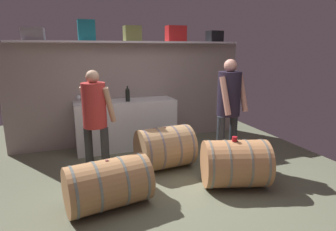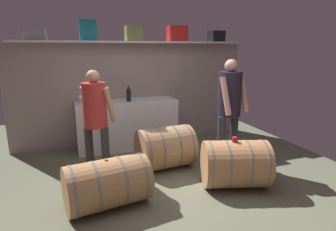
{
  "view_description": "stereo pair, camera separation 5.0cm",
  "coord_description": "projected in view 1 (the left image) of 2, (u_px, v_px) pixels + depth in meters",
  "views": [
    {
      "loc": [
        -1.23,
        -3.01,
        1.82
      ],
      "look_at": [
        0.04,
        0.42,
        0.94
      ],
      "focal_mm": 30.08,
      "sensor_mm": 36.0,
      "label": 1
    },
    {
      "loc": [
        -1.19,
        -3.03,
        1.82
      ],
      "look_at": [
        0.04,
        0.42,
        0.94
      ],
      "focal_mm": 30.08,
      "sensor_mm": 36.0,
      "label": 2
    }
  ],
  "objects": [
    {
      "name": "toolcase_olive",
      "position": [
        132.0,
        34.0,
        5.06
      ],
      "size": [
        0.3,
        0.28,
        0.27
      ],
      "primitive_type": "cube",
      "rotation": [
        0.0,
        0.0,
        -0.02
      ],
      "color": "olive",
      "rests_on": "high_shelf_board"
    },
    {
      "name": "wine_bottle_dark",
      "position": [
        128.0,
        94.0,
        4.99
      ],
      "size": [
        0.08,
        0.08,
        0.27
      ],
      "color": "black",
      "rests_on": "work_cabinet"
    },
    {
      "name": "toolcase_red",
      "position": [
        176.0,
        34.0,
        5.34
      ],
      "size": [
        0.37,
        0.24,
        0.29
      ],
      "primitive_type": "cube",
      "rotation": [
        0.0,
        0.0,
        -0.02
      ],
      "color": "red",
      "rests_on": "high_shelf_board"
    },
    {
      "name": "winemaker_pouring",
      "position": [
        229.0,
        102.0,
        4.29
      ],
      "size": [
        0.53,
        0.45,
        1.66
      ],
      "rotation": [
        0.0,
        0.0,
        -2.83
      ],
      "color": "#2C333A",
      "rests_on": "ground"
    },
    {
      "name": "tasting_cup",
      "position": [
        235.0,
        139.0,
        3.66
      ],
      "size": [
        0.07,
        0.07,
        0.06
      ],
      "primitive_type": "cylinder",
      "color": "red",
      "rests_on": "wine_barrel_near"
    },
    {
      "name": "visitor_tasting",
      "position": [
        95.0,
        113.0,
        3.88
      ],
      "size": [
        0.5,
        0.48,
        1.53
      ],
      "rotation": [
        0.0,
        0.0,
        -0.72
      ],
      "color": "#2D3132",
      "rests_on": "ground"
    },
    {
      "name": "ground_plane",
      "position": [
        162.0,
        176.0,
        4.12
      ],
      "size": [
        5.71,
        7.79,
        0.02
      ],
      "primitive_type": "cube",
      "color": "#656953"
    },
    {
      "name": "toolcase_black",
      "position": [
        215.0,
        36.0,
        5.63
      ],
      "size": [
        0.3,
        0.25,
        0.21
      ],
      "primitive_type": "cube",
      "rotation": [
        0.0,
        0.0,
        0.06
      ],
      "color": "black",
      "rests_on": "high_shelf_board"
    },
    {
      "name": "toolcase_grey",
      "position": [
        33.0,
        34.0,
        4.52
      ],
      "size": [
        0.35,
        0.3,
        0.2
      ],
      "primitive_type": "cube",
      "rotation": [
        0.0,
        0.0,
        -0.07
      ],
      "color": "gray",
      "rests_on": "high_shelf_board"
    },
    {
      "name": "work_cabinet",
      "position": [
        126.0,
        124.0,
        5.2
      ],
      "size": [
        1.81,
        0.56,
        0.89
      ],
      "primitive_type": "cube",
      "color": "white",
      "rests_on": "ground"
    },
    {
      "name": "high_shelf_board",
      "position": [
        133.0,
        42.0,
        5.09
      ],
      "size": [
        4.15,
        0.4,
        0.03
      ],
      "primitive_type": "cube",
      "color": "silver",
      "rests_on": "back_wall_panel"
    },
    {
      "name": "wine_barrel_far",
      "position": [
        108.0,
        184.0,
        3.25
      ],
      "size": [
        1.02,
        0.71,
        0.59
      ],
      "rotation": [
        0.0,
        0.0,
        0.16
      ],
      "color": "#B17E4F",
      "rests_on": "ground"
    },
    {
      "name": "red_funnel",
      "position": [
        105.0,
        101.0,
        4.78
      ],
      "size": [
        0.11,
        0.11,
        0.11
      ],
      "primitive_type": "cone",
      "color": "red",
      "rests_on": "work_cabinet"
    },
    {
      "name": "toolcase_teal",
      "position": [
        86.0,
        30.0,
        4.78
      ],
      "size": [
        0.29,
        0.26,
        0.34
      ],
      "primitive_type": "cube",
      "rotation": [
        0.0,
        0.0,
        -0.02
      ],
      "color": "#187484",
      "rests_on": "high_shelf_board"
    },
    {
      "name": "wine_barrel_near",
      "position": [
        235.0,
        163.0,
        3.75
      ],
      "size": [
        0.99,
        0.85,
        0.64
      ],
      "rotation": [
        0.0,
        0.0,
        -0.3
      ],
      "color": "#BB7F50",
      "rests_on": "ground"
    },
    {
      "name": "back_wall_panel",
      "position": [
        133.0,
        94.0,
        5.46
      ],
      "size": [
        4.51,
        0.1,
        1.9
      ],
      "primitive_type": "cube",
      "color": "gray",
      "rests_on": "ground"
    },
    {
      "name": "wine_barrel_flank",
      "position": [
        165.0,
        148.0,
        4.33
      ],
      "size": [
        0.86,
        0.71,
        0.66
      ],
      "rotation": [
        0.0,
        0.0,
        0.08
      ],
      "color": "tan",
      "rests_on": "ground"
    },
    {
      "name": "wine_glass",
      "position": [
        79.0,
        98.0,
        4.84
      ],
      "size": [
        0.08,
        0.08,
        0.14
      ],
      "color": "white",
      "rests_on": "work_cabinet"
    }
  ]
}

